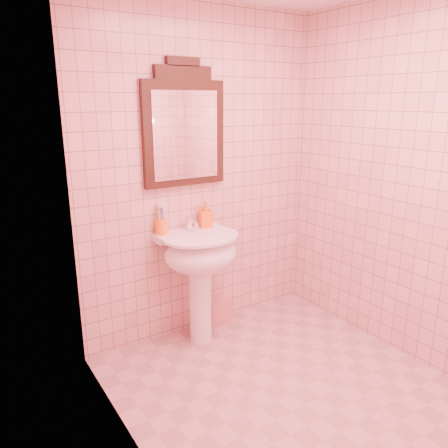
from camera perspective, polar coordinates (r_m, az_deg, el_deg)
floor at (r=3.04m, az=8.79°, el=-20.96°), size 2.20×2.20×0.00m
back_wall at (r=3.37m, az=-2.91°, el=6.26°), size 2.00×0.02×2.50m
pedestal_sink at (r=3.26m, az=-3.11°, el=-4.84°), size 0.58×0.58×0.86m
faucet at (r=3.29m, az=-4.38°, el=0.09°), size 0.04×0.16×0.11m
mirror at (r=3.23m, az=-5.22°, el=12.37°), size 0.64×0.06×0.90m
toothbrush_cup at (r=3.22m, az=-8.20°, el=-0.31°), size 0.09×0.09×0.21m
soap_dispenser at (r=3.36m, az=-2.46°, el=1.23°), size 0.11×0.11×0.20m
towel at (r=3.74m, az=-0.69°, el=-11.20°), size 0.19×0.14×0.22m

